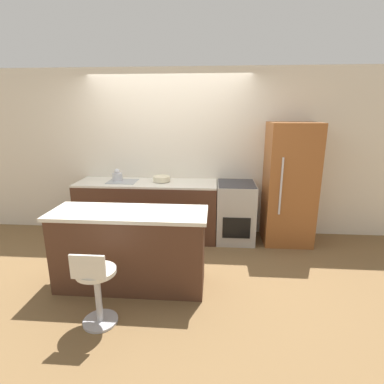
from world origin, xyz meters
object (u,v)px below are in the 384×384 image
refrigerator (289,184)px  stool_chair (96,287)px  oven_range (235,212)px  kettle (117,176)px  mixing_bowl (162,179)px

refrigerator → stool_chair: size_ratio=2.30×
oven_range → kettle: size_ratio=4.88×
refrigerator → kettle: refrigerator is taller
refrigerator → kettle: (-2.63, 0.04, 0.08)m
oven_range → kettle: kettle is taller
refrigerator → mixing_bowl: (-1.93, 0.04, 0.04)m
refrigerator → kettle: size_ratio=9.70×
mixing_bowl → kettle: bearing=-180.0°
oven_range → mixing_bowl: 1.25m
stool_chair → mixing_bowl: bearing=83.2°
oven_range → kettle: bearing=178.6°
refrigerator → stool_chair: 3.05m
kettle → stool_chair: bearing=-78.1°
oven_range → mixing_bowl: bearing=177.8°
mixing_bowl → stool_chair: bearing=-96.8°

